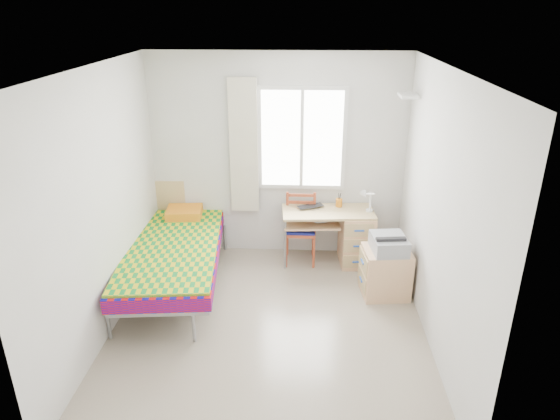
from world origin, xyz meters
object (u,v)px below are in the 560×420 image
(chair, at_px, (301,224))
(cabinet, at_px, (385,272))
(bed, at_px, (175,249))
(desk, at_px, (351,235))
(printer, at_px, (389,243))

(chair, bearing_deg, cabinet, -38.19)
(chair, bearing_deg, bed, -153.48)
(bed, height_order, cabinet, bed)
(bed, relative_size, chair, 2.58)
(desk, xyz_separation_m, chair, (-0.63, 0.04, 0.12))
(desk, height_order, cabinet, desk)
(desk, distance_m, cabinet, 0.82)
(chair, relative_size, printer, 1.94)
(cabinet, relative_size, printer, 1.22)
(bed, height_order, printer, bed)
(cabinet, bearing_deg, desk, 108.43)
(bed, xyz_separation_m, chair, (1.45, 0.70, 0.04))
(chair, height_order, printer, chair)
(desk, relative_size, chair, 1.31)
(desk, bearing_deg, printer, -69.91)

